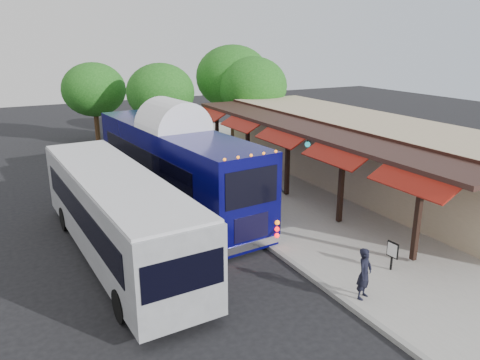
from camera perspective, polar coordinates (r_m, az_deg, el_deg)
ground at (r=18.23m, az=2.59°, el=-7.75°), size 90.00×90.00×0.00m
sidewalk at (r=23.88m, az=8.12°, el=-1.59°), size 10.00×40.00×0.15m
curb at (r=21.49m, az=-2.69°, el=-3.58°), size 0.20×40.00×0.16m
station_shelter at (r=25.48m, az=14.49°, el=3.36°), size 8.15×20.00×3.60m
coach_bus at (r=21.54m, az=-7.96°, el=2.11°), size 3.77×12.68×4.00m
city_bus at (r=17.16m, az=-14.90°, el=-3.72°), size 3.16×11.75×3.12m
ped_a at (r=14.55m, az=14.93°, el=-10.96°), size 0.69×0.58×1.60m
ped_b at (r=25.75m, az=-1.51°, el=2.11°), size 0.87×0.69×1.71m
ped_c at (r=20.54m, az=4.19°, el=-1.76°), size 1.08×0.55×1.77m
ped_d at (r=30.93m, az=-6.96°, el=4.40°), size 1.12×0.81×1.57m
sign_board at (r=16.49m, az=18.09°, el=-8.25°), size 0.08×0.46×1.00m
tree_left at (r=33.10m, az=-9.65°, el=10.47°), size 4.67×4.67×5.98m
tree_mid at (r=35.99m, az=-0.88°, el=12.44°), size 5.56×5.56×7.12m
tree_right at (r=34.30m, az=1.54°, el=11.35°), size 4.96×4.96×6.35m
tree_far at (r=36.51m, az=-17.40°, el=10.47°), size 4.61×4.61×5.91m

